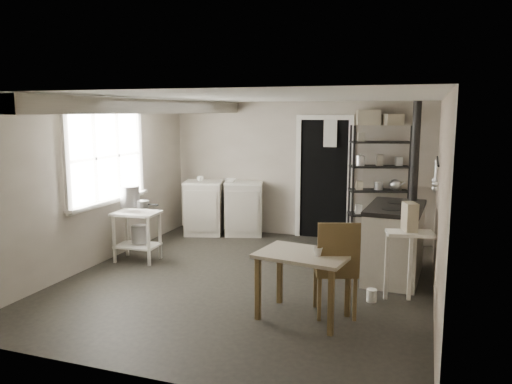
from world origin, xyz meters
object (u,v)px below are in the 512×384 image
(work_table, at_px, (303,283))
(flour_sack, at_px, (378,232))
(prep_table, at_px, (137,234))
(stockpot, at_px, (130,196))
(shelf_rack, at_px, (378,187))
(stove, at_px, (394,244))
(base_cabinets, at_px, (224,208))
(chair, at_px, (335,270))

(work_table, xyz_separation_m, flour_sack, (0.46, 3.10, -0.14))
(prep_table, relative_size, stockpot, 2.43)
(prep_table, bearing_deg, shelf_rack, 32.53)
(prep_table, relative_size, stove, 0.60)
(stove, distance_m, work_table, 1.84)
(base_cabinets, xyz_separation_m, shelf_rack, (2.62, 0.12, 0.49))
(flour_sack, bearing_deg, work_table, -98.47)
(prep_table, xyz_separation_m, flour_sack, (3.21, 1.91, -0.16))
(stove, bearing_deg, chair, -106.12)
(stove, relative_size, chair, 1.16)
(stockpot, distance_m, shelf_rack, 3.85)
(stove, bearing_deg, base_cabinets, 157.65)
(stockpot, height_order, base_cabinets, stockpot)
(shelf_rack, height_order, flour_sack, shelf_rack)
(prep_table, distance_m, stove, 3.57)
(prep_table, bearing_deg, stockpot, 176.10)
(shelf_rack, height_order, stove, shelf_rack)
(stove, relative_size, work_table, 1.30)
(stove, xyz_separation_m, flour_sack, (-0.33, 1.44, -0.20))
(prep_table, distance_m, base_cabinets, 1.98)
(stockpot, relative_size, stove, 0.25)
(shelf_rack, distance_m, work_table, 3.30)
(stockpot, xyz_separation_m, base_cabinets, (0.66, 1.89, -0.48))
(stockpot, bearing_deg, work_table, -22.84)
(stove, bearing_deg, shelf_rack, 106.61)
(prep_table, distance_m, stockpot, 0.55)
(stove, distance_m, chair, 1.53)
(stove, xyz_separation_m, work_table, (-0.80, -1.66, -0.06))
(flour_sack, bearing_deg, shelf_rack, 106.47)
(flour_sack, bearing_deg, prep_table, -149.27)
(work_table, bearing_deg, chair, 36.65)
(shelf_rack, distance_m, stove, 1.68)
(shelf_rack, relative_size, work_table, 2.08)
(stockpot, height_order, flour_sack, stockpot)
(base_cabinets, distance_m, work_table, 3.79)
(shelf_rack, bearing_deg, prep_table, -165.87)
(prep_table, xyz_separation_m, chair, (3.04, -0.98, 0.08))
(work_table, bearing_deg, prep_table, 156.52)
(prep_table, distance_m, flour_sack, 3.74)
(shelf_rack, distance_m, flour_sack, 0.72)
(base_cabinets, relative_size, flour_sack, 2.72)
(stockpot, bearing_deg, prep_table, -3.90)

